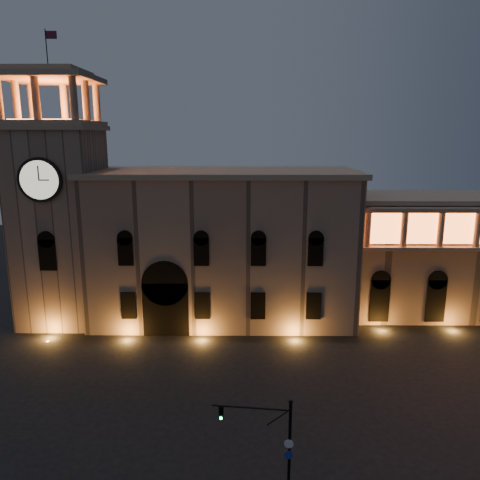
{
  "coord_description": "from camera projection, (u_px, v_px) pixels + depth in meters",
  "views": [
    {
      "loc": [
        0.39,
        -31.65,
        21.56
      ],
      "look_at": [
        0.06,
        16.0,
        10.77
      ],
      "focal_mm": 35.0,
      "sensor_mm": 36.0,
      "label": 1
    }
  ],
  "objects": [
    {
      "name": "ground",
      "position": [
        238.0,
        424.0,
        35.63
      ],
      "size": [
        160.0,
        160.0,
        0.0
      ],
      "primitive_type": "plane",
      "color": "black",
      "rests_on": "ground"
    },
    {
      "name": "traffic_light",
      "position": [
        276.0,
        447.0,
        27.63
      ],
      "size": [
        4.84,
        0.84,
        6.67
      ],
      "rotation": [
        0.0,
        0.0,
        -0.11
      ],
      "color": "black",
      "rests_on": "ground"
    },
    {
      "name": "government_building",
      "position": [
        222.0,
        245.0,
        55.1
      ],
      "size": [
        30.8,
        12.8,
        17.6
      ],
      "color": "#8F715D",
      "rests_on": "ground"
    },
    {
      "name": "clock_tower",
      "position": [
        61.0,
        215.0,
        53.46
      ],
      "size": [
        9.8,
        9.8,
        32.4
      ],
      "color": "#8F715D",
      "rests_on": "ground"
    }
  ]
}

